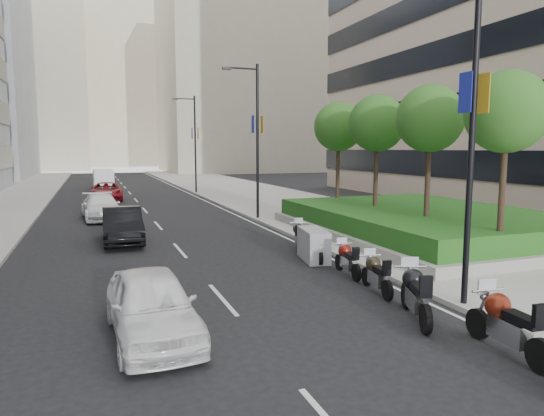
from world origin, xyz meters
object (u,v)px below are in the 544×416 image
motorcycle_4 (347,259)px  delivery_van (103,181)px  motorcycle_1 (506,323)px  motorcycle_3 (376,274)px  car_c (101,207)px  lamp_post_0 (468,114)px  car_a (152,305)px  car_d (106,192)px  motorcycle_6 (298,236)px  car_b (122,225)px  motorcycle_5 (314,245)px  lamp_post_2 (194,139)px  motorcycle_2 (415,294)px  lamp_post_1 (255,134)px

motorcycle_4 → delivery_van: bearing=16.8°
motorcycle_1 → motorcycle_3: size_ratio=1.18×
motorcycle_1 → motorcycle_4: 6.64m
car_c → lamp_post_0: bearing=-72.0°
car_a → delivery_van: delivery_van is taller
car_d → delivery_van: 10.83m
car_c → car_d: car_c is taller
motorcycle_3 → lamp_post_0: bearing=-139.4°
motorcycle_6 → car_d: size_ratio=0.38×
car_b → delivery_van: bearing=91.2°
motorcycle_5 → motorcycle_6: (0.29, 2.11, -0.03)m
lamp_post_0 → car_c: bearing=112.4°
motorcycle_4 → delivery_van: (-6.79, 38.24, 0.42)m
lamp_post_2 → car_c: (-8.50, -14.34, -4.32)m
car_d → car_a: bearing=-88.3°
motorcycle_5 → delivery_van: 36.54m
delivery_van → car_a: bearing=-91.3°
motorcycle_5 → delivery_van: (-6.65, 35.93, 0.36)m
car_c → motorcycle_5: bearing=-67.4°
motorcycle_4 → car_b: 10.87m
motorcycle_3 → car_d: bearing=22.0°
delivery_van → motorcycle_3: bearing=-82.0°
car_b → car_c: (-0.75, 8.02, -0.04)m
motorcycle_2 → car_d: (-6.32, 31.72, 0.08)m
lamp_post_1 → car_d: lamp_post_1 is taller
lamp_post_2 → motorcycle_5: (-1.23, -28.63, -4.47)m
motorcycle_2 → lamp_post_0: bearing=-59.5°
motorcycle_1 → motorcycle_5: bearing=5.8°
motorcycle_6 → car_c: 14.34m
lamp_post_2 → lamp_post_1: bearing=-90.0°
lamp_post_1 → motorcycle_5: bearing=-96.6°
car_b → motorcycle_1: bearing=-65.4°
lamp_post_0 → motorcycle_3: (-1.25, 2.04, -4.51)m
lamp_post_1 → delivery_van: 26.82m
car_a → car_b: bearing=87.4°
motorcycle_1 → motorcycle_6: motorcycle_1 is taller
motorcycle_1 → motorcycle_6: (0.17, 11.06, -0.08)m
motorcycle_4 → motorcycle_6: (0.15, 4.42, 0.03)m
motorcycle_5 → car_b: size_ratio=0.44×
motorcycle_5 → lamp_post_2: bearing=7.3°
motorcycle_2 → motorcycle_3: bearing=13.5°
motorcycle_4 → car_c: (-7.42, 16.59, 0.20)m
motorcycle_2 → car_d: bearing=33.1°
car_c → motorcycle_1: bearing=-76.7°
motorcycle_2 → motorcycle_3: 2.31m
motorcycle_3 → motorcycle_2: bearing=-179.1°
car_a → motorcycle_6: bearing=45.7°
lamp_post_1 → car_a: 18.45m
car_d → motorcycle_2: bearing=-77.2°
motorcycle_3 → car_c: car_c is taller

